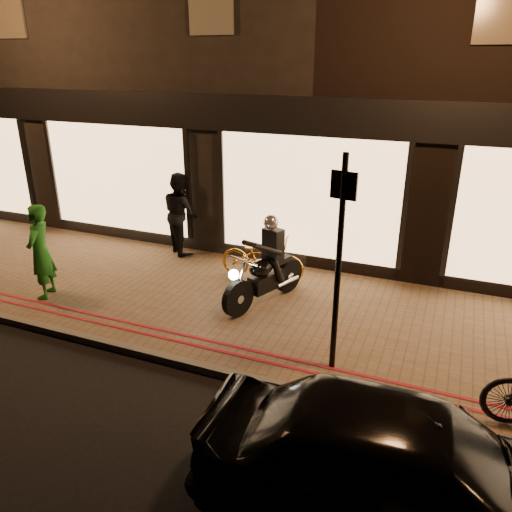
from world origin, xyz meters
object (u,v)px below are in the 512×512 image
Objects in this scene: bicycle_gold at (262,258)px; parked_car at (407,469)px; sign_post at (339,256)px; motorcycle at (266,270)px; person_green at (40,252)px.

parked_car is at bearing -147.93° from bicycle_gold.
sign_post is at bearing -143.38° from bicycle_gold.
motorcycle is 2.42m from sign_post.
parked_car reaches higher than bicycle_gold.
motorcycle is 0.47× the size of parked_car.
sign_post is 5.42m from person_green.
person_green is 7.00m from parked_car.
person_green is (-5.36, 0.21, -0.82)m from sign_post.
person_green is (-3.78, -1.28, 0.24)m from motorcycle.
sign_post is at bearing -22.31° from motorcycle.
person_green reaches higher than parked_car.
bicycle_gold is 5.59m from parked_car.
motorcycle reaches higher than bicycle_gold.
parked_car is at bearing -31.43° from motorcycle.
bicycle_gold is 0.42× the size of parked_car.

